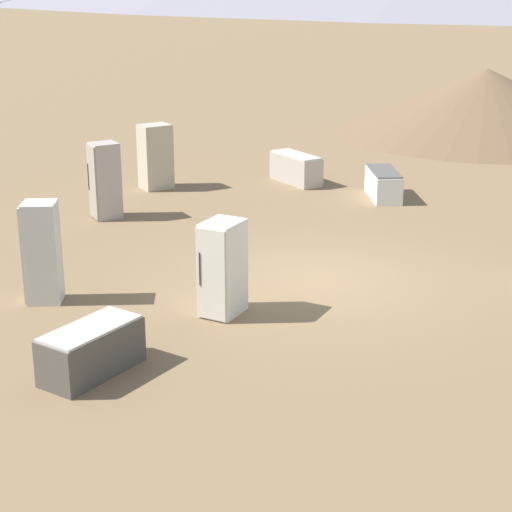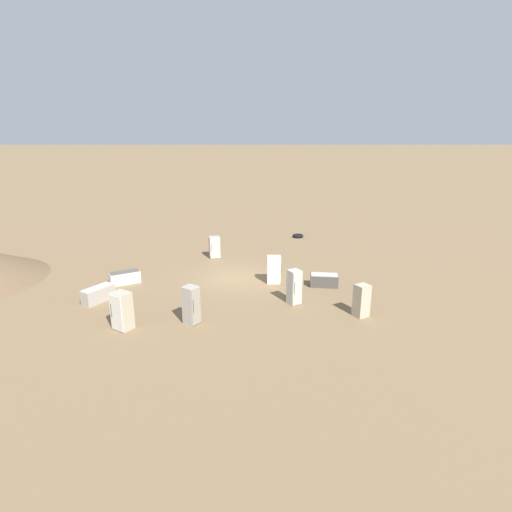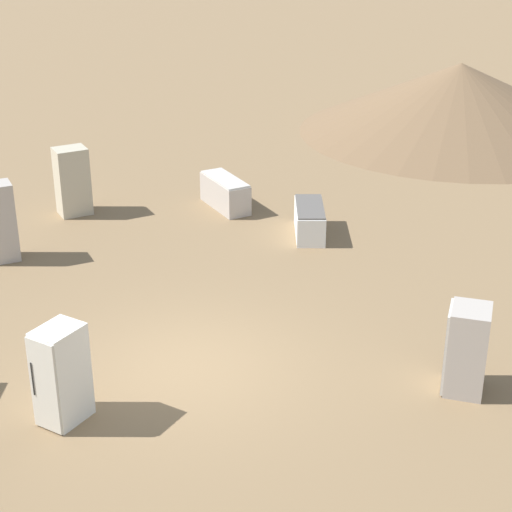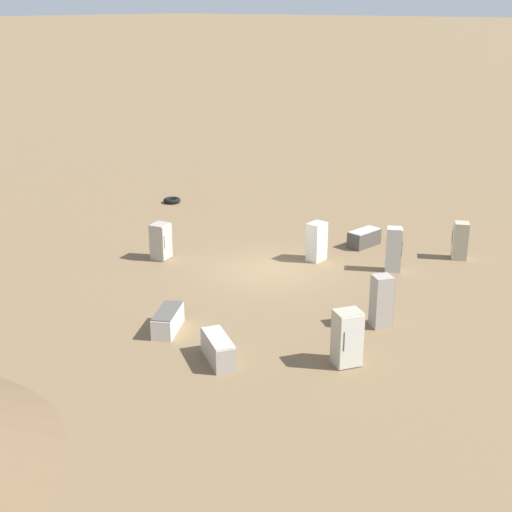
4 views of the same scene
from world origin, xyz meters
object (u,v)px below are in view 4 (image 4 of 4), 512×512
Objects in this scene: discarded_fridge_5 at (460,241)px; discarded_fridge_7 at (364,238)px; discarded_fridge_0 at (347,338)px; discarded_fridge_8 at (168,320)px; discarded_fridge_2 at (218,349)px; scrap_tire at (172,200)px; discarded_fridge_3 at (161,241)px; discarded_fridge_4 at (382,301)px; discarded_fridge_1 at (394,249)px; discarded_fridge_6 at (317,242)px.

discarded_fridge_7 is at bearing 77.41° from discarded_fridge_5.
discarded_fridge_0 is 5.95m from discarded_fridge_8.
scrap_tire is (-13.72, 11.59, -0.26)m from discarded_fridge_2.
discarded_fridge_3 is at bearing -73.19° from discarded_fridge_0.
discarded_fridge_4 is 8.20m from discarded_fridge_7.
discarded_fridge_0 is 8.20m from discarded_fridge_1.
discarded_fridge_2 is 1.00× the size of discarded_fridge_4.
discarded_fridge_3 is 8.78m from discarded_fridge_7.
discarded_fridge_8 is (-2.65, 0.52, -0.04)m from discarded_fridge_2.
discarded_fridge_6 is (-2.74, 9.07, 0.41)m from discarded_fridge_2.
discarded_fridge_6 is 1.77× the size of scrap_tire.
discarded_fridge_5 reaches higher than discarded_fridge_2.
discarded_fridge_3 is at bearing -141.30° from discarded_fridge_6.
discarded_fridge_1 is 1.10× the size of discarded_fridge_7.
discarded_fridge_1 is at bearing 126.42° from discarded_fridge_5.
discarded_fridge_3 is 0.93× the size of discarded_fridge_7.
discarded_fridge_2 is 2.70m from discarded_fridge_8.
discarded_fridge_4 is at bearing 131.92° from discarded_fridge_7.
scrap_tire is (-5.91, 6.42, -0.62)m from discarded_fridge_3.
discarded_fridge_6 is at bearing 102.85° from discarded_fridge_5.
discarded_fridge_6 is at bearing -131.88° from discarded_fridge_2.
discarded_fridge_1 is (-2.74, 7.73, 0.04)m from discarded_fridge_0.
discarded_fridge_7 is 11.57m from scrap_tire.
discarded_fridge_5 is at bearing -157.27° from discarded_fridge_7.
discarded_fridge_0 is at bearing -29.19° from scrap_tire.
discarded_fridge_5 is at bearing 42.10° from discarded_fridge_6.
discarded_fridge_3 reaches higher than discarded_fridge_2.
discarded_fridge_1 is at bearing -6.66° from scrap_tire.
discarded_fridge_7 is 0.91× the size of discarded_fridge_8.
discarded_fridge_3 is (-10.85, 2.94, -0.09)m from discarded_fridge_0.
discarded_fridge_7 is at bearing -122.46° from discarded_fridge_8.
discarded_fridge_8 is (-0.49, -11.35, -0.00)m from discarded_fridge_7.
discarded_fridge_2 is at bearing 43.10° from discarded_fridge_3.
discarded_fridge_4 is at bearing -174.60° from discarded_fridge_2.
discarded_fridge_8 is (-5.68, -1.71, -0.49)m from discarded_fridge_0.
discarded_fridge_5 is at bearing -139.36° from discarded_fridge_8.
scrap_tire is (-15.45, -1.36, -0.65)m from discarded_fridge_5.
discarded_fridge_1 is 3.16m from discarded_fridge_6.
discarded_fridge_2 is 17.96m from scrap_tire.
discarded_fridge_5 is (9.53, 7.78, 0.02)m from discarded_fridge_3.
discarded_fridge_3 is at bearing -145.50° from discarded_fridge_4.
discarded_fridge_5 is 15.52m from scrap_tire.
discarded_fridge_1 reaches higher than discarded_fridge_5.
discarded_fridge_8 is at bearing -103.43° from discarded_fridge_4.
discarded_fridge_4 is at bearing -35.75° from discarded_fridge_6.
discarded_fridge_2 is at bearing 107.48° from discarded_fridge_7.
discarded_fridge_1 is at bearing 149.18° from discarded_fridge_7.
discarded_fridge_3 is at bearing -92.15° from discarded_fridge_2.
discarded_fridge_7 is at bearing -157.67° from discarded_fridge_1.
discarded_fridge_4 reaches higher than discarded_fridge_3.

